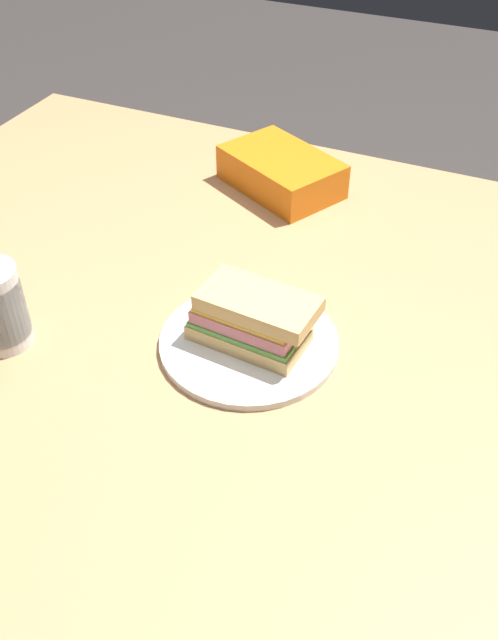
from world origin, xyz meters
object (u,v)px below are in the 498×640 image
dining_table (213,343)px  sandwich (252,319)px  chip_bag (281,172)px  paper_plate (249,342)px

dining_table → sandwich: (0.10, -0.07, 0.14)m
sandwich → chip_bag: (-0.14, 0.45, -0.02)m
paper_plate → dining_table: bearing=145.3°
paper_plate → chip_bag: size_ratio=1.17×
dining_table → paper_plate: (0.10, -0.07, 0.09)m
paper_plate → sandwich: 0.05m
sandwich → paper_plate: bearing=-158.1°
sandwich → dining_table: bearing=147.0°
paper_plate → chip_bag: 0.47m
dining_table → sandwich: 0.18m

